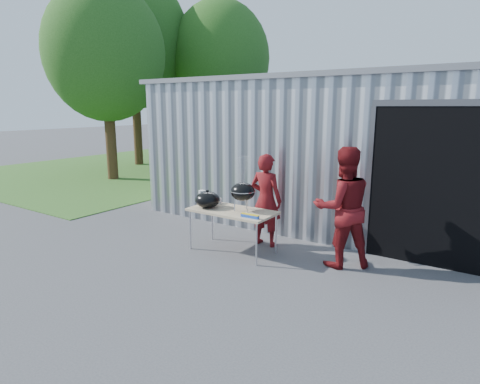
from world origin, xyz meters
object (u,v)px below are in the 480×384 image
Objects in this scene: person_cook at (266,200)px; folding_table at (232,212)px; person_bystander at (343,207)px; kettle_grill at (243,187)px.

folding_table is at bearing 64.43° from person_cook.
person_bystander is at bearing 14.51° from folding_table.
person_cook is at bearing 78.31° from kettle_grill.
person_cook reaches higher than folding_table.
kettle_grill is (0.18, 0.06, 0.46)m from folding_table.
folding_table is 0.79× the size of person_bystander.
kettle_grill is at bearing 77.64° from person_cook.
person_bystander is (1.49, -0.17, 0.11)m from person_cook.
person_bystander is (1.79, 0.46, 0.24)m from folding_table.
folding_table is 1.61× the size of kettle_grill.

